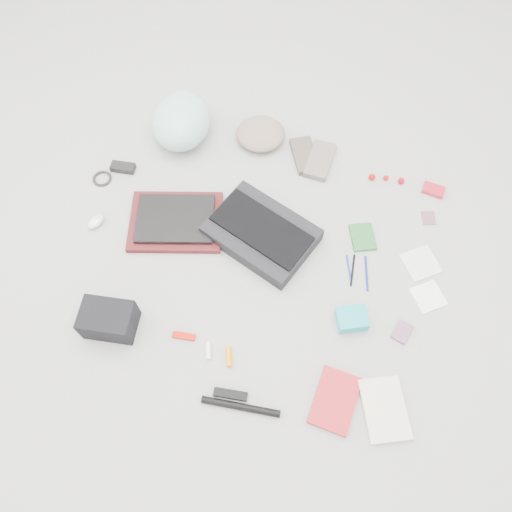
% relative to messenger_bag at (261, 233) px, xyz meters
% --- Properties ---
extents(ground_plane, '(4.00, 4.00, 0.00)m').
position_rel_messenger_bag_xyz_m(ground_plane, '(0.01, -0.12, -0.04)').
color(ground_plane, gray).
extents(messenger_bag, '(0.50, 0.44, 0.07)m').
position_rel_messenger_bag_xyz_m(messenger_bag, '(0.00, 0.00, 0.00)').
color(messenger_bag, black).
rests_on(messenger_bag, ground_plane).
extents(bag_flap, '(0.44, 0.32, 0.01)m').
position_rel_messenger_bag_xyz_m(bag_flap, '(-0.00, 0.00, 0.04)').
color(bag_flap, black).
rests_on(bag_flap, messenger_bag).
extents(laptop_sleeve, '(0.45, 0.38, 0.03)m').
position_rel_messenger_bag_xyz_m(laptop_sleeve, '(-0.37, -0.03, -0.02)').
color(laptop_sleeve, '#541719').
rests_on(laptop_sleeve, ground_plane).
extents(laptop, '(0.37, 0.31, 0.02)m').
position_rel_messenger_bag_xyz_m(laptop, '(-0.37, -0.03, 0.00)').
color(laptop, black).
rests_on(laptop, laptop_sleeve).
extents(bike_helmet, '(0.31, 0.36, 0.20)m').
position_rel_messenger_bag_xyz_m(bike_helmet, '(-0.49, 0.44, 0.06)').
color(bike_helmet, '#A7D7CE').
rests_on(bike_helmet, ground_plane).
extents(beanie, '(0.26, 0.25, 0.08)m').
position_rel_messenger_bag_xyz_m(beanie, '(-0.14, 0.51, 0.00)').
color(beanie, '#87715E').
rests_on(beanie, ground_plane).
extents(mitten_left, '(0.17, 0.22, 0.03)m').
position_rel_messenger_bag_xyz_m(mitten_left, '(0.08, 0.46, -0.02)').
color(mitten_left, brown).
rests_on(mitten_left, ground_plane).
extents(mitten_right, '(0.12, 0.21, 0.03)m').
position_rel_messenger_bag_xyz_m(mitten_right, '(0.16, 0.45, -0.02)').
color(mitten_right, '#72635C').
rests_on(mitten_right, ground_plane).
extents(power_brick, '(0.11, 0.06, 0.03)m').
position_rel_messenger_bag_xyz_m(power_brick, '(-0.69, 0.18, -0.02)').
color(power_brick, black).
rests_on(power_brick, ground_plane).
extents(cable_coil, '(0.10, 0.10, 0.01)m').
position_rel_messenger_bag_xyz_m(cable_coil, '(-0.77, 0.11, -0.03)').
color(cable_coil, black).
rests_on(cable_coil, ground_plane).
extents(mouse, '(0.08, 0.10, 0.03)m').
position_rel_messenger_bag_xyz_m(mouse, '(-0.70, -0.11, -0.02)').
color(mouse, silver).
rests_on(mouse, ground_plane).
extents(camera_bag, '(0.21, 0.16, 0.13)m').
position_rel_messenger_bag_xyz_m(camera_bag, '(-0.46, -0.52, 0.03)').
color(camera_bag, black).
rests_on(camera_bag, ground_plane).
extents(multitool, '(0.09, 0.03, 0.01)m').
position_rel_messenger_bag_xyz_m(multitool, '(-0.18, -0.50, -0.03)').
color(multitool, '#BD0D03').
rests_on(multitool, ground_plane).
extents(toiletry_tube_white, '(0.04, 0.07, 0.02)m').
position_rel_messenger_bag_xyz_m(toiletry_tube_white, '(-0.07, -0.53, -0.03)').
color(toiletry_tube_white, white).
rests_on(toiletry_tube_white, ground_plane).
extents(toiletry_tube_orange, '(0.05, 0.08, 0.02)m').
position_rel_messenger_bag_xyz_m(toiletry_tube_orange, '(0.01, -0.53, -0.02)').
color(toiletry_tube_orange, orange).
rests_on(toiletry_tube_orange, ground_plane).
extents(u_lock, '(0.12, 0.04, 0.02)m').
position_rel_messenger_bag_xyz_m(u_lock, '(0.06, -0.66, -0.02)').
color(u_lock, black).
rests_on(u_lock, ground_plane).
extents(bike_pump, '(0.29, 0.05, 0.03)m').
position_rel_messenger_bag_xyz_m(bike_pump, '(0.10, -0.69, -0.02)').
color(bike_pump, black).
rests_on(bike_pump, ground_plane).
extents(book_red, '(0.16, 0.23, 0.02)m').
position_rel_messenger_bag_xyz_m(book_red, '(0.42, -0.59, -0.02)').
color(book_red, red).
rests_on(book_red, ground_plane).
extents(book_white, '(0.22, 0.26, 0.02)m').
position_rel_messenger_bag_xyz_m(book_white, '(0.60, -0.57, -0.02)').
color(book_white, beige).
rests_on(book_white, ground_plane).
extents(notepad, '(0.13, 0.15, 0.01)m').
position_rel_messenger_bag_xyz_m(notepad, '(0.41, 0.11, -0.03)').
color(notepad, '#265E2A').
rests_on(notepad, ground_plane).
extents(pen_blue, '(0.05, 0.12, 0.01)m').
position_rel_messenger_bag_xyz_m(pen_blue, '(0.38, -0.05, -0.03)').
color(pen_blue, '#1A209F').
rests_on(pen_blue, ground_plane).
extents(pen_black, '(0.02, 0.14, 0.01)m').
position_rel_messenger_bag_xyz_m(pen_black, '(0.40, -0.05, -0.03)').
color(pen_black, black).
rests_on(pen_black, ground_plane).
extents(pen_navy, '(0.04, 0.15, 0.01)m').
position_rel_messenger_bag_xyz_m(pen_navy, '(0.45, -0.05, -0.03)').
color(pen_navy, navy).
rests_on(pen_navy, ground_plane).
extents(accordion_wallet, '(0.14, 0.13, 0.06)m').
position_rel_messenger_bag_xyz_m(accordion_wallet, '(0.43, -0.27, -0.01)').
color(accordion_wallet, '#19A9B0').
rests_on(accordion_wallet, ground_plane).
extents(card_deck, '(0.08, 0.10, 0.02)m').
position_rel_messenger_bag_xyz_m(card_deck, '(0.62, -0.27, -0.03)').
color(card_deck, '#885678').
rests_on(card_deck, ground_plane).
extents(napkin_top, '(0.18, 0.18, 0.01)m').
position_rel_messenger_bag_xyz_m(napkin_top, '(0.66, 0.05, -0.03)').
color(napkin_top, silver).
rests_on(napkin_top, ground_plane).
extents(napkin_bottom, '(0.16, 0.16, 0.01)m').
position_rel_messenger_bag_xyz_m(napkin_bottom, '(0.71, -0.09, -0.03)').
color(napkin_bottom, white).
rests_on(napkin_bottom, ground_plane).
extents(lollipop_a, '(0.04, 0.04, 0.03)m').
position_rel_messenger_bag_xyz_m(lollipop_a, '(0.40, 0.42, -0.02)').
color(lollipop_a, '#B60902').
rests_on(lollipop_a, ground_plane).
extents(lollipop_b, '(0.03, 0.03, 0.02)m').
position_rel_messenger_bag_xyz_m(lollipop_b, '(0.46, 0.43, -0.02)').
color(lollipop_b, '#B40C0B').
rests_on(lollipop_b, ground_plane).
extents(lollipop_c, '(0.03, 0.03, 0.03)m').
position_rel_messenger_bag_xyz_m(lollipop_c, '(0.53, 0.43, -0.02)').
color(lollipop_c, '#B4000F').
rests_on(lollipop_c, ground_plane).
extents(altoids_tin, '(0.10, 0.07, 0.02)m').
position_rel_messenger_bag_xyz_m(altoids_tin, '(0.68, 0.42, -0.03)').
color(altoids_tin, red).
rests_on(altoids_tin, ground_plane).
extents(stamp_sheet, '(0.07, 0.08, 0.00)m').
position_rel_messenger_bag_xyz_m(stamp_sheet, '(0.67, 0.28, -0.03)').
color(stamp_sheet, '#7E4F65').
rests_on(stamp_sheet, ground_plane).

